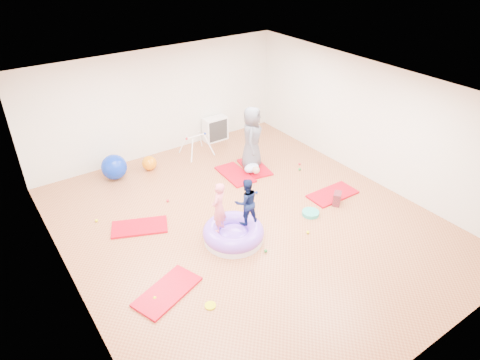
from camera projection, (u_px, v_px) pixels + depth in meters
room at (249, 164)px, 8.21m from camera, size 7.01×8.01×2.81m
gym_mat_front_left at (167, 292)px, 7.23m from camera, size 1.30×0.95×0.05m
gym_mat_mid_left at (140, 227)px, 8.77m from camera, size 1.25×0.96×0.05m
gym_mat_center_back at (235, 174)px, 10.62m from camera, size 0.63×1.16×0.05m
gym_mat_right at (333, 194)px, 9.84m from camera, size 1.16×0.59×0.05m
gym_mat_rear_right at (255, 167)px, 10.93m from camera, size 0.72×1.14×0.04m
inflatable_cushion at (233, 234)px, 8.39m from camera, size 1.21×1.21×0.38m
child_pink at (219, 205)px, 7.95m from camera, size 0.45×0.41×1.04m
child_navy at (246, 200)px, 8.17m from camera, size 0.55×0.47×0.98m
adult_caregiver at (252, 138)px, 10.52m from camera, size 0.91×0.91×1.60m
infant at (253, 168)px, 10.59m from camera, size 0.40×0.41×0.24m
ball_pit_balls at (238, 208)px, 9.33m from camera, size 5.21×2.89×0.07m
exercise_ball_blue at (114, 167)px, 10.35m from camera, size 0.62×0.62×0.62m
exercise_ball_orange at (149, 163)px, 10.78m from camera, size 0.37×0.37×0.37m
infant_play_gym at (196, 142)px, 11.37m from camera, size 0.75×0.71×0.57m
cube_shelf at (215, 129)px, 12.19m from camera, size 0.69×0.34×0.69m
balance_disc at (311, 213)px, 9.17m from camera, size 0.37×0.37×0.08m
backpack at (337, 199)px, 9.45m from camera, size 0.30×0.28×0.30m
yellow_toy at (210, 306)px, 6.98m from camera, size 0.19×0.19×0.03m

